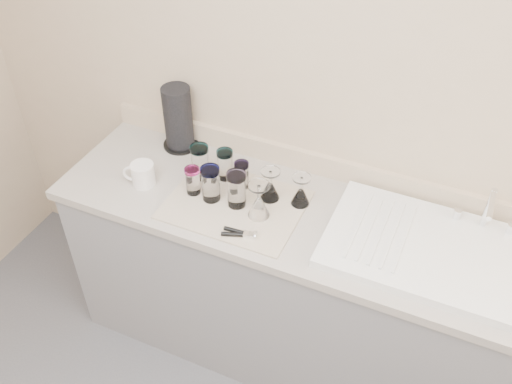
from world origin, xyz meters
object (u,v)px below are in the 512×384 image
at_px(tumbler_blue, 211,183).
at_px(can_opener, 240,233).
at_px(tumbler_purple, 242,175).
at_px(goblet_back_left, 270,189).
at_px(tumbler_cyan, 225,164).
at_px(tumbler_magenta, 193,180).
at_px(tumbler_teal, 200,162).
at_px(sink_unit, 436,251).
at_px(paper_towel_roll, 178,119).
at_px(goblet_back_right, 301,194).
at_px(tumbler_lavender, 237,189).
at_px(white_mug, 142,174).
at_px(goblet_front_left, 259,205).

height_order(tumbler_blue, can_opener, tumbler_blue).
bearing_deg(tumbler_purple, goblet_back_left, -7.51).
relative_size(tumbler_cyan, goblet_back_left, 0.98).
bearing_deg(tumbler_magenta, can_opener, -27.90).
bearing_deg(tumbler_teal, sink_unit, -2.50).
bearing_deg(paper_towel_roll, tumbler_teal, -40.45).
distance_m(tumbler_blue, paper_towel_roll, 0.42).
bearing_deg(tumbler_blue, goblet_back_right, 19.31).
relative_size(tumbler_lavender, goblet_back_left, 1.12).
height_order(tumbler_lavender, white_mug, tumbler_lavender).
bearing_deg(tumbler_lavender, tumbler_teal, 155.38).
bearing_deg(tumbler_lavender, tumbler_blue, -175.01).
height_order(tumbler_lavender, goblet_back_left, tumbler_lavender).
distance_m(tumbler_purple, tumbler_magenta, 0.21).
bearing_deg(sink_unit, tumbler_purple, 176.32).
bearing_deg(white_mug, goblet_back_left, 13.51).
distance_m(tumbler_blue, tumbler_lavender, 0.11).
bearing_deg(tumbler_purple, goblet_back_right, 0.39).
xyz_separation_m(tumbler_purple, white_mug, (-0.40, -0.15, -0.02)).
bearing_deg(sink_unit, tumbler_teal, 177.50).
xyz_separation_m(sink_unit, can_opener, (-0.71, -0.21, -0.00)).
bearing_deg(can_opener, tumbler_cyan, 125.21).
xyz_separation_m(tumbler_cyan, tumbler_lavender, (0.12, -0.14, 0.01)).
bearing_deg(tumbler_lavender, can_opener, -60.85).
bearing_deg(goblet_back_right, paper_towel_roll, 166.30).
relative_size(tumbler_magenta, tumbler_lavender, 0.78).
distance_m(tumbler_lavender, paper_towel_roll, 0.51).
distance_m(tumbler_cyan, paper_towel_roll, 0.34).
bearing_deg(paper_towel_roll, tumbler_lavender, -32.85).
relative_size(tumbler_blue, goblet_front_left, 1.00).
xyz_separation_m(can_opener, white_mug, (-0.52, 0.12, 0.03)).
xyz_separation_m(tumbler_purple, can_opener, (0.12, -0.27, -0.05)).
height_order(tumbler_magenta, can_opener, tumbler_magenta).
relative_size(tumbler_purple, tumbler_magenta, 1.00).
xyz_separation_m(tumbler_blue, goblet_back_right, (0.35, 0.12, -0.03)).
height_order(tumbler_blue, goblet_back_left, tumbler_blue).
distance_m(sink_unit, tumbler_cyan, 0.93).
distance_m(goblet_back_left, can_opener, 0.25).
distance_m(goblet_back_left, paper_towel_roll, 0.57).
relative_size(tumbler_purple, white_mug, 0.83).
xyz_separation_m(tumbler_lavender, goblet_back_right, (0.24, 0.11, -0.03)).
xyz_separation_m(goblet_back_left, white_mug, (-0.54, -0.13, -0.01)).
xyz_separation_m(tumbler_purple, tumbler_blue, (-0.08, -0.12, 0.02)).
xyz_separation_m(tumbler_cyan, goblet_back_right, (0.36, -0.03, -0.02)).
bearing_deg(sink_unit, goblet_back_left, 177.09).
relative_size(tumbler_teal, tumbler_lavender, 0.98).
relative_size(tumbler_cyan, paper_towel_roll, 0.46).
xyz_separation_m(sink_unit, paper_towel_roll, (-1.22, 0.22, 0.13)).
height_order(tumbler_teal, goblet_back_right, tumbler_teal).
distance_m(tumbler_lavender, goblet_back_left, 0.15).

